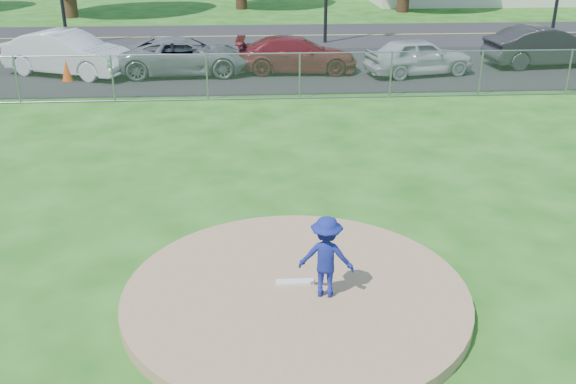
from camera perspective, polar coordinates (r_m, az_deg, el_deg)
The scene contains 13 objects.
ground at distance 19.37m, azimuth -1.48°, elevation 6.70°, with size 120.00×120.00×0.00m, color #1A5613.
pitchers_mound at distance 10.16m, azimuth 0.71°, elevation -9.17°, with size 5.40×5.40×0.20m, color #9A7854.
pitching_rubber at distance 10.27m, azimuth 0.63°, elevation -8.01°, with size 0.60×0.15×0.04m, color white.
chain_link_fence at distance 21.11m, azimuth -1.71°, elevation 10.21°, with size 40.00×0.06×1.50m, color gray.
parking_lot at distance 25.66m, azimuth -2.04°, elevation 10.88°, with size 50.00×8.00×0.01m, color black.
street at distance 33.02m, azimuth -2.43°, elevation 13.70°, with size 60.00×7.00×0.01m, color black.
pitcher at distance 9.70m, azimuth 3.42°, elevation -5.78°, with size 0.84×0.48×1.30m, color navy.
traffic_cone at distance 24.94m, azimuth -19.07°, elevation 10.20°, with size 0.40×0.40×0.78m, color #E64E0C.
parked_car_white at distance 25.83m, azimuth -18.98°, elevation 11.59°, with size 1.71×4.90×1.62m, color white.
parked_car_gray at distance 24.92m, azimuth -9.11°, elevation 11.84°, with size 2.26×4.89×1.36m, color slate.
parked_car_darkred at distance 25.00m, azimuth 0.78°, elevation 12.13°, with size 1.87×4.59×1.33m, color maroon.
parked_car_pearl at distance 25.02m, azimuth 11.55°, elevation 11.74°, with size 1.63×4.05×1.38m, color #BBBDBF.
parked_car_charcoal at distance 27.99m, azimuth 21.90°, elevation 11.94°, with size 1.63×4.68×1.54m, color black.
Camera 1 is at (-0.65, -8.54, 5.58)m, focal length 40.00 mm.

